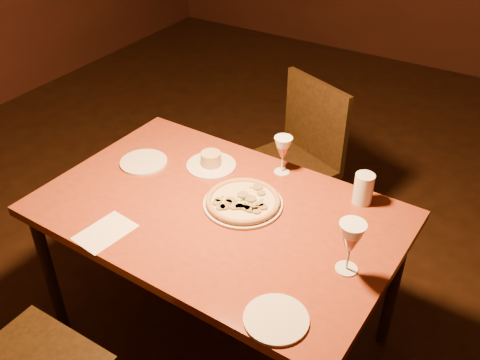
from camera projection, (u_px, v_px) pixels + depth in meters
The scene contains 11 objects.
floor at pixel (275, 360), 2.29m from camera, with size 7.00×7.00×0.00m, color black.
dining_table at pixel (218, 222), 2.02m from camera, with size 1.36×0.90×0.71m.
chair_far at pixel (294, 158), 2.69m from camera, with size 0.55×0.55×0.87m.
pizza_plate at pixel (243, 201), 2.00m from camera, with size 0.30×0.30×0.03m.
ramekin_saucer at pixel (211, 162), 2.21m from camera, with size 0.21×0.21×0.07m.
wine_glass_far at pixel (283, 155), 2.14m from camera, with size 0.07×0.07×0.16m, color #A95446, non-canonical shape.
wine_glass_right at pixel (350, 247), 1.68m from camera, with size 0.09×0.09×0.19m, color #A95446, non-canonical shape.
water_tumbler at pixel (363, 189), 1.99m from camera, with size 0.07×0.07×0.12m, color silver.
side_plate_left at pixel (144, 162), 2.24m from camera, with size 0.20×0.20×0.01m, color silver.
side_plate_near at pixel (276, 319), 1.56m from camera, with size 0.19×0.19×0.01m, color silver.
menu_card at pixel (105, 232), 1.88m from camera, with size 0.14×0.20×0.00m, color white.
Camera 1 is at (0.62, -1.30, 1.94)m, focal length 40.00 mm.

